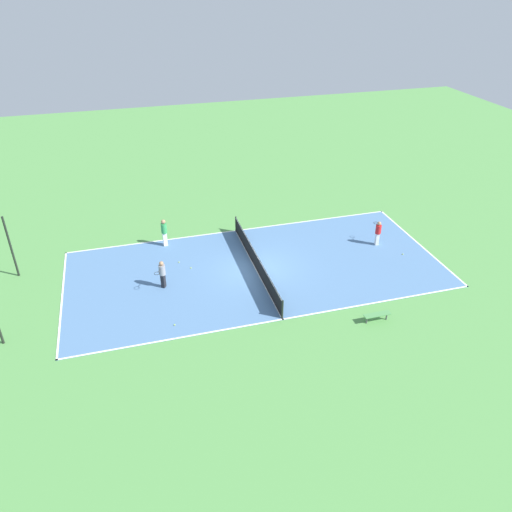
{
  "coord_description": "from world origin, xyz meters",
  "views": [
    {
      "loc": [
        -24.06,
        6.82,
        15.83
      ],
      "look_at": [
        0.0,
        0.0,
        0.9
      ],
      "focal_mm": 35.0,
      "sensor_mm": 36.0,
      "label": 1
    }
  ],
  "objects_px": {
    "bench": "(377,315)",
    "player_baseline_gray": "(162,273)",
    "tennis_net": "(256,261)",
    "tennis_ball_near_net": "(179,262)",
    "tennis_ball_left_sideline": "(175,325)",
    "fence_post_back_right": "(11,247)",
    "tennis_ball_far_baseline": "(191,268)",
    "player_far_green": "(164,231)",
    "player_coach_red": "(378,232)",
    "tennis_ball_right_alley": "(403,254)"
  },
  "relations": [
    {
      "from": "bench",
      "to": "tennis_ball_far_baseline",
      "type": "xyz_separation_m",
      "value": [
        7.53,
        8.24,
        -0.33
      ]
    },
    {
      "from": "tennis_ball_far_baseline",
      "to": "fence_post_back_right",
      "type": "height_order",
      "value": "fence_post_back_right"
    },
    {
      "from": "tennis_ball_left_sideline",
      "to": "tennis_ball_near_net",
      "type": "bearing_deg",
      "value": -10.33
    },
    {
      "from": "tennis_ball_right_alley",
      "to": "fence_post_back_right",
      "type": "height_order",
      "value": "fence_post_back_right"
    },
    {
      "from": "player_coach_red",
      "to": "fence_post_back_right",
      "type": "xyz_separation_m",
      "value": [
        2.39,
        21.72,
        0.94
      ]
    },
    {
      "from": "tennis_net",
      "to": "bench",
      "type": "distance_m",
      "value": 7.88
    },
    {
      "from": "player_baseline_gray",
      "to": "tennis_ball_far_baseline",
      "type": "xyz_separation_m",
      "value": [
        1.53,
        -1.78,
        -0.92
      ]
    },
    {
      "from": "player_far_green",
      "to": "tennis_ball_left_sideline",
      "type": "bearing_deg",
      "value": -101.43
    },
    {
      "from": "player_baseline_gray",
      "to": "player_coach_red",
      "type": "xyz_separation_m",
      "value": [
        1.14,
        -13.75,
        -0.02
      ]
    },
    {
      "from": "tennis_ball_right_alley",
      "to": "fence_post_back_right",
      "type": "distance_m",
      "value": 23.12
    },
    {
      "from": "bench",
      "to": "fence_post_back_right",
      "type": "distance_m",
      "value": 20.42
    },
    {
      "from": "tennis_ball_near_net",
      "to": "player_baseline_gray",
      "type": "bearing_deg",
      "value": 153.28
    },
    {
      "from": "tennis_net",
      "to": "tennis_ball_far_baseline",
      "type": "relative_size",
      "value": 146.15
    },
    {
      "from": "tennis_net",
      "to": "player_coach_red",
      "type": "distance_m",
      "value": 8.29
    },
    {
      "from": "player_far_green",
      "to": "tennis_ball_far_baseline",
      "type": "bearing_deg",
      "value": -78.56
    },
    {
      "from": "fence_post_back_right",
      "to": "player_far_green",
      "type": "bearing_deg",
      "value": -82.07
    },
    {
      "from": "tennis_ball_left_sideline",
      "to": "fence_post_back_right",
      "type": "relative_size",
      "value": 0.02
    },
    {
      "from": "fence_post_back_right",
      "to": "tennis_net",
      "type": "bearing_deg",
      "value": -102.9
    },
    {
      "from": "tennis_net",
      "to": "player_coach_red",
      "type": "bearing_deg",
      "value": -85.17
    },
    {
      "from": "tennis_net",
      "to": "tennis_ball_far_baseline",
      "type": "xyz_separation_m",
      "value": [
        1.09,
        3.72,
        -0.52
      ]
    },
    {
      "from": "tennis_ball_near_net",
      "to": "tennis_ball_left_sideline",
      "type": "bearing_deg",
      "value": 169.67
    },
    {
      "from": "player_coach_red",
      "to": "fence_post_back_right",
      "type": "bearing_deg",
      "value": 93.7
    },
    {
      "from": "bench",
      "to": "player_baseline_gray",
      "type": "relative_size",
      "value": 0.85
    },
    {
      "from": "player_far_green",
      "to": "tennis_ball_left_sideline",
      "type": "relative_size",
      "value": 26.9
    },
    {
      "from": "player_baseline_gray",
      "to": "player_coach_red",
      "type": "relative_size",
      "value": 1.02
    },
    {
      "from": "tennis_ball_right_alley",
      "to": "fence_post_back_right",
      "type": "relative_size",
      "value": 0.02
    },
    {
      "from": "bench",
      "to": "tennis_ball_near_net",
      "type": "bearing_deg",
      "value": -43.5
    },
    {
      "from": "bench",
      "to": "player_coach_red",
      "type": "xyz_separation_m",
      "value": [
        7.14,
        -3.72,
        0.58
      ]
    },
    {
      "from": "bench",
      "to": "player_baseline_gray",
      "type": "distance_m",
      "value": 11.7
    },
    {
      "from": "player_coach_red",
      "to": "player_far_green",
      "type": "bearing_deg",
      "value": 84.6
    },
    {
      "from": "tennis_ball_near_net",
      "to": "tennis_ball_right_alley",
      "type": "relative_size",
      "value": 1.0
    },
    {
      "from": "player_baseline_gray",
      "to": "tennis_ball_left_sideline",
      "type": "height_order",
      "value": "player_baseline_gray"
    },
    {
      "from": "tennis_ball_right_alley",
      "to": "fence_post_back_right",
      "type": "bearing_deg",
      "value": 80.03
    },
    {
      "from": "tennis_net",
      "to": "tennis_ball_near_net",
      "type": "bearing_deg",
      "value": 65.79
    },
    {
      "from": "tennis_ball_left_sideline",
      "to": "tennis_ball_far_baseline",
      "type": "relative_size",
      "value": 1.0
    },
    {
      "from": "player_coach_red",
      "to": "fence_post_back_right",
      "type": "height_order",
      "value": "fence_post_back_right"
    },
    {
      "from": "player_coach_red",
      "to": "tennis_ball_left_sideline",
      "type": "xyz_separation_m",
      "value": [
        -4.71,
        13.64,
        -0.91
      ]
    },
    {
      "from": "player_far_green",
      "to": "fence_post_back_right",
      "type": "distance_m",
      "value": 8.77
    },
    {
      "from": "player_coach_red",
      "to": "tennis_ball_right_alley",
      "type": "height_order",
      "value": "player_coach_red"
    },
    {
      "from": "bench",
      "to": "tennis_ball_left_sideline",
      "type": "xyz_separation_m",
      "value": [
        2.43,
        9.91,
        -0.33
      ]
    },
    {
      "from": "tennis_net",
      "to": "player_coach_red",
      "type": "xyz_separation_m",
      "value": [
        0.7,
        -8.25,
        0.38
      ]
    },
    {
      "from": "tennis_net",
      "to": "tennis_ball_right_alley",
      "type": "bearing_deg",
      "value": -95.61
    },
    {
      "from": "player_baseline_gray",
      "to": "tennis_ball_near_net",
      "type": "distance_m",
      "value": 2.81
    },
    {
      "from": "bench",
      "to": "tennis_ball_left_sideline",
      "type": "distance_m",
      "value": 10.21
    },
    {
      "from": "bench",
      "to": "player_far_green",
      "type": "xyz_separation_m",
      "value": [
        10.73,
        9.34,
        0.7
      ]
    },
    {
      "from": "player_far_green",
      "to": "fence_post_back_right",
      "type": "xyz_separation_m",
      "value": [
        -1.2,
        8.65,
        0.82
      ]
    },
    {
      "from": "tennis_net",
      "to": "tennis_ball_right_alley",
      "type": "relative_size",
      "value": 146.15
    },
    {
      "from": "tennis_net",
      "to": "player_baseline_gray",
      "type": "bearing_deg",
      "value": 94.57
    },
    {
      "from": "bench",
      "to": "fence_post_back_right",
      "type": "relative_size",
      "value": 0.37
    },
    {
      "from": "player_baseline_gray",
      "to": "tennis_ball_near_net",
      "type": "bearing_deg",
      "value": -174.32
    }
  ]
}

